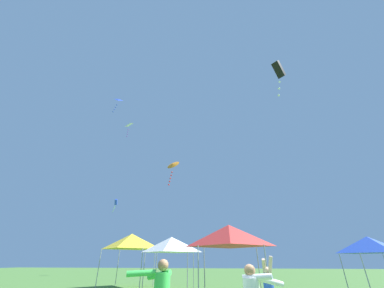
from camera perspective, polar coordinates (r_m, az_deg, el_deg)
canopy_tent_white at (r=17.64m, az=-5.25°, el=-23.94°), size 3.12×3.12×3.34m
canopy_tent_red at (r=12.95m, az=9.38°, el=-21.80°), size 3.30×3.30×3.53m
canopy_tent_yellow at (r=20.40m, az=-15.08°, el=-22.62°), size 3.52×3.52×3.77m
canopy_tent_blue at (r=18.93m, az=38.14°, el=-19.35°), size 2.98×2.98×3.18m
kite_blue_box at (r=39.13m, az=-18.66°, el=-13.80°), size 0.60×0.79×2.07m
kite_orange_delta at (r=18.95m, az=-4.87°, el=-5.36°), size 1.28×1.12×2.21m
kite_blue_diamond at (r=31.02m, az=-18.10°, el=10.50°), size 1.21×1.26×2.56m
kite_black_box at (r=18.88m, az=21.01°, el=16.95°), size 1.13×1.24×2.90m
kite_white_diamond at (r=27.89m, az=-15.68°, el=4.57°), size 0.99×0.96×1.84m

